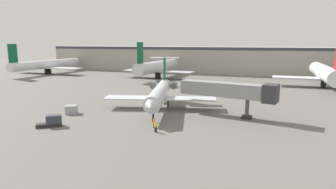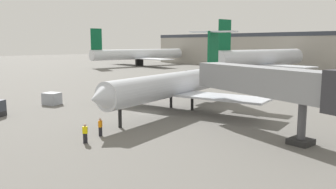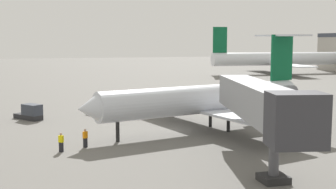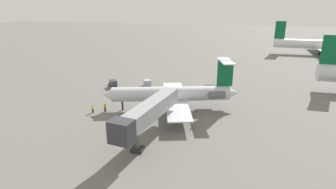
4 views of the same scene
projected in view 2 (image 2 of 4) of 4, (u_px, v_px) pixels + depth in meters
ground_plane at (154, 113)px, 42.93m from camera, size 400.00×400.00×0.10m
regional_jet at (176, 83)px, 43.72m from camera, size 23.53×27.67×10.19m
jet_bridge at (277, 84)px, 31.26m from camera, size 18.54×6.24×6.59m
ground_crew_marshaller at (100, 127)px, 32.07m from camera, size 0.46×0.47×1.69m
ground_crew_loader at (85, 133)px, 29.81m from camera, size 0.46×0.47×1.69m
cargo_container_uld at (52, 99)px, 48.29m from camera, size 2.70×2.55×1.66m
parked_airliner_west_end at (139, 54)px, 127.06m from camera, size 32.47×38.59×13.05m
parked_airliner_west_mid at (261, 58)px, 89.80m from camera, size 27.70×32.91×13.72m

